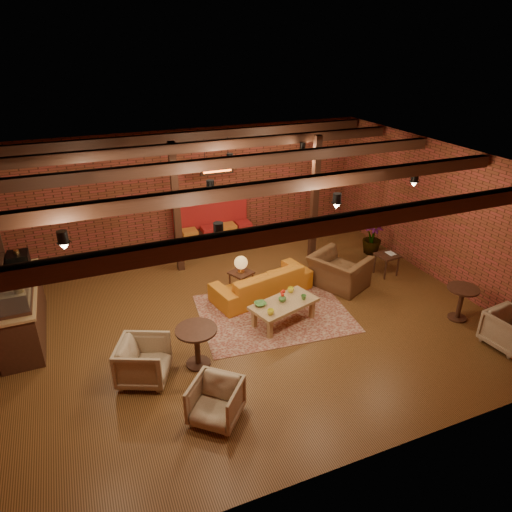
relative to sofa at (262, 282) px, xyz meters
name	(u,v)px	position (x,y,z in m)	size (l,w,h in m)	color
floor	(239,317)	(-0.79, -0.65, -0.33)	(10.00, 10.00, 0.00)	#36230D
ceiling	(236,167)	(-0.79, -0.65, 2.87)	(10.00, 8.00, 0.02)	black
wall_back	(186,190)	(-0.79, 3.35, 1.27)	(10.00, 0.02, 3.20)	brown
wall_front	(352,375)	(-0.79, -4.65, 1.27)	(10.00, 0.02, 3.20)	brown
wall_right	(440,214)	(4.21, -0.65, 1.27)	(0.02, 8.00, 3.20)	brown
ceiling_beams	(236,173)	(-0.79, -0.65, 2.75)	(9.80, 6.40, 0.22)	black
ceiling_pipe	(211,165)	(-0.79, 0.95, 2.52)	(0.12, 0.12, 9.60)	black
post_left	(176,209)	(-1.39, 1.95, 1.27)	(0.16, 0.16, 3.20)	black
post_right	(315,199)	(2.01, 1.35, 1.27)	(0.16, 0.16, 3.20)	black
service_counter	(18,300)	(-4.89, 0.35, 0.47)	(0.80, 2.50, 1.60)	black
plant_counter	(19,275)	(-4.79, 0.55, 0.89)	(0.35, 0.39, 0.30)	#337F33
banquette	(214,230)	(-0.19, 2.90, 0.17)	(2.10, 0.70, 1.00)	maroon
service_sign	(217,168)	(-0.19, 2.45, 2.02)	(0.86, 0.06, 0.30)	#FD5D19
ceiling_spotlights	(237,185)	(-0.79, -0.65, 2.53)	(6.40, 4.40, 0.28)	black
rug	(274,313)	(-0.06, -0.80, -0.33)	(3.08, 2.36, 0.01)	maroon
sofa	(262,282)	(0.00, 0.00, 0.00)	(2.29, 0.89, 0.67)	#BE6C1A
coffee_table	(283,305)	(-0.03, -1.17, 0.08)	(1.51, 1.04, 0.72)	olive
side_table_lamp	(241,266)	(-0.41, 0.22, 0.39)	(0.60, 0.60, 0.95)	black
round_table_left	(197,341)	(-2.00, -1.81, 0.18)	(0.73, 0.73, 0.76)	black
armchair_a	(143,359)	(-2.94, -1.84, 0.08)	(0.81, 0.75, 0.83)	#BDAC92
armchair_b	(216,400)	(-2.09, -3.16, 0.04)	(0.72, 0.67, 0.74)	#BDAC92
armchair_right	(340,266)	(1.82, -0.32, 0.19)	(1.21, 0.78, 1.06)	brown
side_table_book	(387,256)	(3.22, -0.24, 0.16)	(0.53, 0.53, 0.56)	black
round_table_right	(461,298)	(3.40, -2.44, 0.16)	(0.63, 0.63, 0.73)	black
armchair_far	(510,328)	(3.57, -3.50, 0.06)	(0.76, 0.71, 0.78)	#BDAC92
plant_tall	(376,205)	(3.61, 0.93, 1.04)	(1.54, 1.54, 2.75)	#4C7F4C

